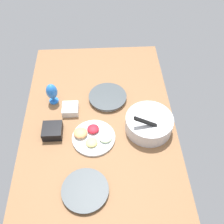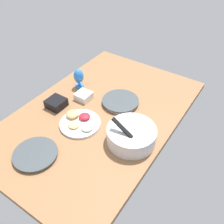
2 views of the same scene
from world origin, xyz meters
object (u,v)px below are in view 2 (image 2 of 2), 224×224
object	(u,v)px
dinner_plate_right	(35,154)
mixing_bowl	(131,135)
dinner_plate_left	(120,102)
square_bowl_white	(84,96)
hurricane_glass_blue	(79,77)
square_bowl_black	(56,103)
fruit_platter	(80,122)

from	to	relation	value
dinner_plate_right	mixing_bowl	distance (cm)	59.75
dinner_plate_right	mixing_bowl	size ratio (longest dim) A/B	0.86
dinner_plate_left	square_bowl_white	xyz separation A→B (cm)	(10.90, -26.75, 1.27)
dinner_plate_left	dinner_plate_right	distance (cm)	72.73
mixing_bowl	hurricane_glass_blue	xyz separation A→B (cm)	(-28.23, -65.73, 3.86)
square_bowl_black	square_bowl_white	size ratio (longest dim) A/B	1.14
square_bowl_black	square_bowl_white	xyz separation A→B (cm)	(-18.78, 10.82, -0.64)
dinner_plate_right	fruit_platter	size ratio (longest dim) A/B	0.96
hurricane_glass_blue	square_bowl_black	distance (cm)	29.97
fruit_platter	square_bowl_white	distance (cm)	28.35
mixing_bowl	square_bowl_white	distance (cm)	55.91
mixing_bowl	square_bowl_black	size ratio (longest dim) A/B	2.45
fruit_platter	square_bowl_white	world-z (taller)	fruit_platter
dinner_plate_left	hurricane_glass_blue	bearing A→B (deg)	-89.41
dinner_plate_left	fruit_platter	bearing A→B (deg)	-18.04
dinner_plate_right	hurricane_glass_blue	world-z (taller)	hurricane_glass_blue
mixing_bowl	dinner_plate_right	bearing A→B (deg)	-44.65
dinner_plate_left	hurricane_glass_blue	size ratio (longest dim) A/B	1.68
dinner_plate_left	mixing_bowl	size ratio (longest dim) A/B	0.89
dinner_plate_right	square_bowl_white	distance (cm)	61.15
fruit_platter	square_bowl_black	size ratio (longest dim) A/B	2.21
hurricane_glass_blue	square_bowl_black	xyz separation A→B (cm)	(29.27, 1.97, -6.11)
mixing_bowl	fruit_platter	size ratio (longest dim) A/B	1.11
dinner_plate_left	mixing_bowl	world-z (taller)	mixing_bowl
dinner_plate_right	square_bowl_black	size ratio (longest dim) A/B	2.12
hurricane_glass_blue	square_bowl_white	bearing A→B (deg)	50.64
dinner_plate_left	square_bowl_black	bearing A→B (deg)	-51.69
hurricane_glass_blue	square_bowl_white	world-z (taller)	hurricane_glass_blue
fruit_platter	hurricane_glass_blue	size ratio (longest dim) A/B	1.71
hurricane_glass_blue	square_bowl_white	xyz separation A→B (cm)	(10.49, 12.79, -6.75)
square_bowl_white	hurricane_glass_blue	bearing A→B (deg)	-129.36
fruit_platter	hurricane_glass_blue	world-z (taller)	hurricane_glass_blue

